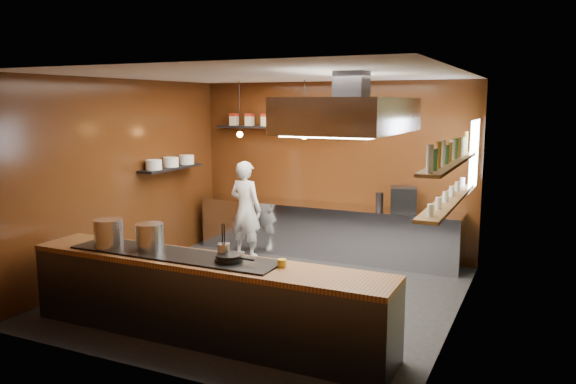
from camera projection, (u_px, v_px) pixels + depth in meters
The scene contains 26 objects.
floor at pixel (268, 294), 7.82m from camera, with size 5.00×5.00×0.00m, color black.
back_wall at pixel (333, 168), 9.82m from camera, with size 5.00×5.00×0.00m, color #361B09.
left_wall at pixel (123, 178), 8.63m from camera, with size 5.00×5.00×0.00m, color #361B09.
right_wall at pixel (458, 202), 6.54m from camera, with size 5.00×5.00×0.00m, color brown.
ceiling at pixel (267, 75), 7.35m from camera, with size 5.00×5.00×0.00m, color silver.
window_pane at pixel (474, 155), 8.02m from camera, with size 1.00×1.00×0.00m, color white.
prep_counter at pixel (325, 231), 9.69m from camera, with size 4.60×0.65×0.90m, color silver.
pass_counter at pixel (203, 298), 6.32m from camera, with size 4.40×0.72×0.94m.
tin_shelf at pixel (283, 128), 9.96m from camera, with size 2.60×0.26×0.04m, color black.
plate_shelf at pixel (171, 168), 9.45m from camera, with size 0.30×1.40×0.04m, color black.
bottle_shelf_upper at pixel (450, 163), 6.81m from camera, with size 0.26×2.80×0.04m, color brown.
bottle_shelf_lower at pixel (448, 201), 6.88m from camera, with size 0.26×2.80×0.04m, color brown.
extractor_hood at pixel (351, 115), 6.52m from camera, with size 1.20×2.00×0.72m.
pendant_left at pixel (240, 131), 9.59m from camera, with size 0.10×0.10×0.95m.
pendant_right at pixel (304, 133), 9.08m from camera, with size 0.10×0.10×0.95m.
storage_tins at pixel (290, 120), 9.88m from camera, with size 2.43×0.13×0.22m.
plate_stacks at pixel (171, 162), 9.43m from camera, with size 0.26×1.16×0.16m.
bottles at pixel (451, 151), 6.79m from camera, with size 0.06×2.66×0.24m.
wine_glasses at pixel (449, 194), 6.87m from camera, with size 0.07×2.37×0.13m.
stockpot_large at pixel (109, 233), 6.67m from camera, with size 0.34×0.34×0.33m, color silver.
stockpot_small at pixel (150, 236), 6.58m from camera, with size 0.32×0.32×0.30m, color silver.
utensil_crock at pixel (224, 252), 6.13m from camera, with size 0.14×0.14×0.18m, color #B6B8BD.
frying_pan at pixel (229, 258), 6.08m from camera, with size 0.48×0.31×0.08m.
butter_jar at pixel (282, 263), 5.93m from camera, with size 0.10×0.10×0.09m, color gold.
espresso_machine at pixel (403, 200), 8.99m from camera, with size 0.40×0.38×0.40m, color black.
chef at pixel (246, 209), 9.61m from camera, with size 0.61×0.40×1.67m, color silver.
Camera 1 is at (3.42, -6.68, 2.65)m, focal length 35.00 mm.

